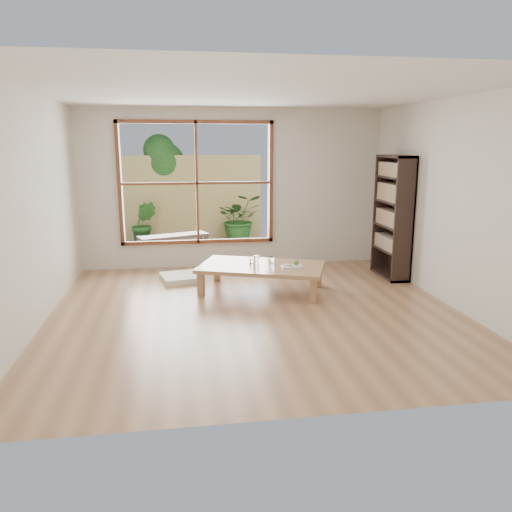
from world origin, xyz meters
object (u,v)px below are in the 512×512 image
(low_table, at_px, (262,268))
(food_tray, at_px, (293,265))
(garden_bench, at_px, (173,238))
(bookshelf, at_px, (393,217))

(low_table, bearing_deg, food_tray, -1.43)
(food_tray, relative_size, garden_bench, 0.23)
(low_table, distance_m, garden_bench, 2.61)
(low_table, relative_size, food_tray, 6.48)
(food_tray, bearing_deg, bookshelf, 25.76)
(garden_bench, bearing_deg, bookshelf, -48.97)
(low_table, relative_size, garden_bench, 1.48)
(food_tray, xyz_separation_m, garden_bench, (-1.65, 2.46, -0.03))
(low_table, distance_m, bookshelf, 2.25)
(bookshelf, bearing_deg, low_table, -167.09)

